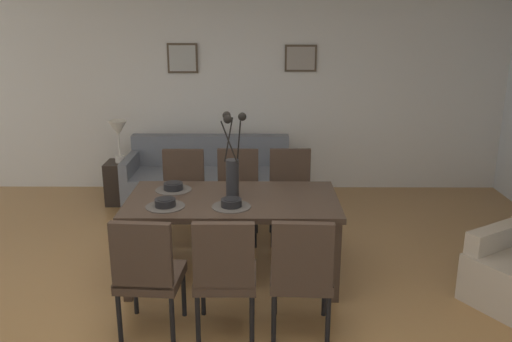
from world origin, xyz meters
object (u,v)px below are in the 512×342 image
Objects in this scene: dining_table at (233,206)px; dining_chair_mid_right at (290,190)px; table_lamp at (118,132)px; bowl_near_left at (165,202)px; dining_chair_far_right at (237,191)px; centerpiece_vase at (232,166)px; side_table at (122,182)px; bowl_near_right at (173,186)px; sofa at (209,182)px; dining_chair_far_left at (225,271)px; dining_chair_mid_left at (301,271)px; dining_chair_near_left at (147,271)px; framed_picture_left at (183,58)px; framed_picture_center at (301,58)px; dining_chair_near_right at (183,191)px; bowl_far_left at (231,202)px.

dining_table is 1.06m from dining_chair_mid_right.
bowl_near_left is at bearing -66.72° from table_lamp.
table_lamp is at bearing 144.46° from dining_chair_far_right.
centerpiece_vase is 1.41× the size of side_table.
bowl_near_right reaches higher than sofa.
dining_chair_far_left is 1.00× the size of dining_chair_far_right.
dining_chair_far_right is at bearing 50.99° from bowl_near_right.
table_lamp reaches higher than dining_chair_mid_left.
dining_chair_near_left is at bearing -93.52° from sofa.
dining_table is 1.05m from dining_chair_mid_left.
dining_chair_far_right is at bearing -65.62° from framed_picture_left.
framed_picture_center is at bearing 65.77° from dining_chair_far_right.
framed_picture_left is 0.95× the size of framed_picture_center.
dining_chair_far_right and dining_chair_mid_right have the same top height.
sofa is 1.08m from side_table.
dining_table is 1.96× the size of dining_chair_far_right.
dining_table is 3.53× the size of table_lamp.
dining_chair_near_right is 1.07m from sofa.
centerpiece_vase is 2.43m from table_lamp.
centerpiece_vase is at bearing -78.44° from sofa.
dining_chair_near_left is at bearing -91.07° from bowl_near_right.
table_lamp is at bearing 127.15° from dining_table.
dining_chair_far_right reaches higher than bowl_near_right.
dining_chair_near_left is at bearing -90.16° from dining_chair_near_right.
bowl_near_left is at bearing 127.69° from dining_chair_far_left.
bowl_near_right is at bearing -95.13° from sofa.
sofa is 1.24m from table_lamp.
dining_chair_far_right is at bearing 106.45° from dining_chair_mid_left.
side_table is at bearing 117.15° from dining_chair_far_left.
dining_chair_mid_right is 5.41× the size of bowl_near_left.
bowl_near_left reaches higher than dining_table.
dining_chair_mid_left is 0.90m from bowl_far_left.
dining_table is 1.96× the size of dining_chair_near_left.
table_lamp is (-1.99, 2.82, 0.38)m from dining_chair_mid_left.
dining_chair_near_left is 2.11m from dining_chair_mid_right.
bowl_near_left is (0.02, -1.08, 0.27)m from dining_chair_near_right.
bowl_far_left is (0.54, 0.00, 0.00)m from bowl_near_left.
table_lamp is (-1.46, 1.93, -0.13)m from centerpiece_vase.
dining_chair_near_right and dining_chair_mid_right have the same top height.
centerpiece_vase is at bearing 89.14° from dining_chair_far_left.
centerpiece_vase is (0.00, 0.00, 0.36)m from dining_table.
bowl_near_left is 0.09× the size of sofa.
dining_table is 1.96× the size of dining_chair_mid_left.
dining_chair_near_right reaches higher than bowl_near_left.
bowl_near_right is at bearing -84.96° from framed_picture_left.
centerpiece_vase is at bearing 58.04° from dining_chair_near_left.
dining_chair_far_left is (-0.01, -0.90, -0.15)m from dining_table.
bowl_near_left is at bearing -90.00° from bowl_near_right.
bowl_far_left is (-0.55, -1.11, 0.27)m from dining_chair_mid_right.
bowl_near_right is (-0.54, -0.67, 0.27)m from dining_chair_far_right.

